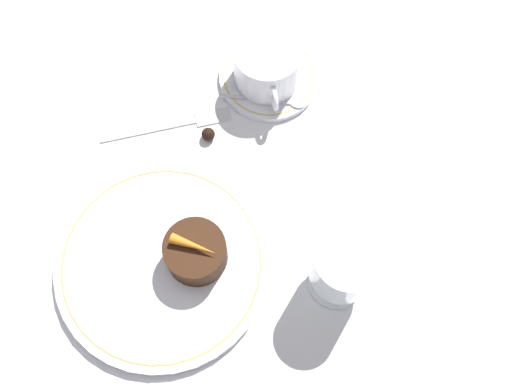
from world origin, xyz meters
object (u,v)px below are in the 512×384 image
object	(u,v)px
wine_glass	(343,268)
dessert_cake	(196,254)
coffee_cup	(267,64)
dinner_plate	(162,263)
fork	(181,123)

from	to	relation	value
wine_glass	dessert_cake	bearing A→B (deg)	-107.59
coffee_cup	dessert_cake	xyz separation A→B (m)	(0.25, -0.13, -0.01)
dinner_plate	coffee_cup	distance (m)	0.31
wine_glass	dessert_cake	distance (m)	0.18
coffee_cup	wine_glass	distance (m)	0.31
dinner_plate	wine_glass	size ratio (longest dim) A/B	2.36
dessert_cake	coffee_cup	bearing A→B (deg)	152.49
coffee_cup	wine_glass	size ratio (longest dim) A/B	1.04
fork	dessert_cake	xyz separation A→B (m)	(0.20, -0.00, 0.03)
fork	dessert_cake	world-z (taller)	dessert_cake
dinner_plate	coffee_cup	size ratio (longest dim) A/B	2.27
dessert_cake	fork	bearing A→B (deg)	179.93
dessert_cake	wine_glass	bearing A→B (deg)	72.41
coffee_cup	wine_glass	world-z (taller)	wine_glass
coffee_cup	wine_glass	xyz separation A→B (m)	(0.30, 0.04, 0.03)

